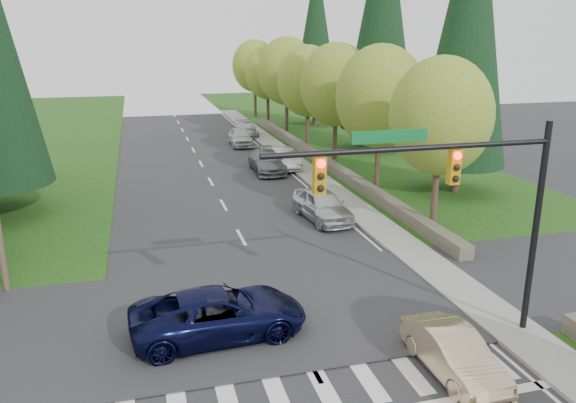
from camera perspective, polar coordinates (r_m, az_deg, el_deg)
name	(u,v)px	position (r m, az deg, el deg)	size (l,w,h in m)	color
grass_east	(439,193)	(35.17, 15.11, 0.83)	(14.00, 110.00, 0.06)	#1D4512
cross_street	(280,309)	(19.96, -0.79, -10.82)	(120.00, 8.00, 0.10)	#28282B
sidewalk_east	(333,191)	(34.39, 4.60, 1.07)	(1.80, 80.00, 0.13)	gray
curb_east	(320,192)	(34.12, 3.26, 0.98)	(0.20, 80.00, 0.13)	gray
stone_wall_north	(319,158)	(42.21, 3.16, 4.38)	(0.70, 40.00, 0.70)	#4C4438
traffic_signal	(458,188)	(16.76, 16.85, 1.36)	(8.70, 0.37, 6.80)	black
decid_tree_0	(441,116)	(27.10, 15.26, 8.35)	(4.80, 4.80, 8.37)	#38281C
decid_tree_1	(380,97)	(33.31, 9.37, 10.46)	(5.20, 5.20, 8.80)	#38281C
decid_tree_2	(336,85)	(39.69, 4.91, 11.73)	(5.00, 5.00, 8.82)	#38281C
decid_tree_3	(308,81)	(46.36, 2.03, 12.12)	(5.00, 5.00, 8.55)	#38281C
decid_tree_4	(287,71)	(53.08, -0.13, 13.10)	(5.40, 5.40, 9.18)	#38281C
decid_tree_5	(268,73)	(59.85, -2.09, 12.96)	(4.80, 4.80, 8.30)	#38281C
decid_tree_6	(255,66)	(66.68, -3.40, 13.58)	(5.20, 5.20, 8.86)	#38281C
conifer_e_a	(469,24)	(34.50, 17.87, 16.76)	(5.44, 5.44, 17.80)	#38281C
conifer_e_b	(382,15)	(47.37, 9.55, 18.21)	(6.12, 6.12, 19.80)	#38281C
conifer_e_c	(316,35)	(60.08, 2.85, 16.55)	(5.10, 5.10, 16.80)	#38281C
sedan_champagne	(454,353)	(16.85, 16.47, -14.58)	(1.37, 3.92, 1.29)	beige
suv_navy	(219,314)	(18.12, -7.02, -11.23)	(2.55, 5.52, 1.53)	black
parked_car_a	(322,205)	(28.95, 3.51, -0.35)	(1.88, 4.68, 1.59)	silver
parked_car_b	(267,162)	(39.33, -2.15, 4.07)	(2.04, 5.02, 1.46)	slate
parked_car_c	(284,159)	(40.37, -0.45, 4.37)	(1.49, 4.28, 1.41)	silver
parked_car_d	(241,137)	(49.15, -4.84, 6.56)	(1.81, 4.50, 1.53)	silver
parked_car_e	(246,129)	(53.82, -4.24, 7.33)	(1.88, 4.62, 1.34)	#B0B1B6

